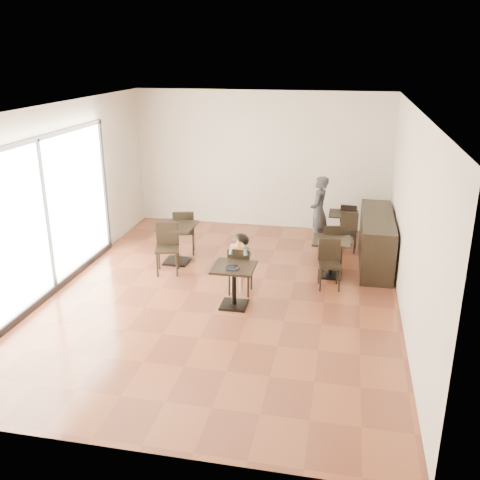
% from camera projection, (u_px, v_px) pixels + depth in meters
% --- Properties ---
extents(floor, '(6.00, 8.00, 0.01)m').
position_uv_depth(floor, '(223.00, 294.00, 9.41)').
color(floor, brown).
rests_on(floor, ground).
extents(ceiling, '(6.00, 8.00, 0.01)m').
position_uv_depth(ceiling, '(221.00, 108.00, 8.33)').
color(ceiling, silver).
rests_on(ceiling, floor).
extents(wall_back, '(6.00, 0.01, 3.20)m').
position_uv_depth(wall_back, '(261.00, 160.00, 12.56)').
color(wall_back, beige).
rests_on(wall_back, floor).
extents(wall_front, '(6.00, 0.01, 3.20)m').
position_uv_depth(wall_front, '(128.00, 318.00, 5.18)').
color(wall_front, beige).
rests_on(wall_front, floor).
extents(wall_left, '(0.01, 8.00, 3.20)m').
position_uv_depth(wall_left, '(57.00, 197.00, 9.43)').
color(wall_left, beige).
rests_on(wall_left, floor).
extents(wall_right, '(0.01, 8.00, 3.20)m').
position_uv_depth(wall_right, '(410.00, 217.00, 8.31)').
color(wall_right, beige).
rests_on(wall_right, floor).
extents(storefront_window, '(0.04, 4.50, 2.60)m').
position_uv_depth(storefront_window, '(45.00, 216.00, 9.03)').
color(storefront_window, white).
rests_on(storefront_window, floor).
extents(child_table, '(0.68, 0.68, 0.72)m').
position_uv_depth(child_table, '(234.00, 286.00, 8.84)').
color(child_table, black).
rests_on(child_table, floor).
extents(child_chair, '(0.39, 0.39, 0.87)m').
position_uv_depth(child_chair, '(241.00, 270.00, 9.32)').
color(child_chair, black).
rests_on(child_chair, floor).
extents(child, '(0.39, 0.55, 1.09)m').
position_uv_depth(child, '(241.00, 264.00, 9.29)').
color(child, slate).
rests_on(child, child_chair).
extents(plate, '(0.24, 0.24, 0.01)m').
position_uv_depth(plate, '(233.00, 268.00, 8.62)').
color(plate, black).
rests_on(plate, child_table).
extents(pizza_slice, '(0.25, 0.19, 0.06)m').
position_uv_depth(pizza_slice, '(238.00, 246.00, 8.98)').
color(pizza_slice, tan).
rests_on(pizza_slice, child).
extents(adult_patron, '(0.42, 0.59, 1.53)m').
position_uv_depth(adult_patron, '(319.00, 211.00, 11.52)').
color(adult_patron, '#323136').
rests_on(adult_patron, floor).
extents(cafe_table_mid, '(0.78, 0.78, 0.73)m').
position_uv_depth(cafe_table_mid, '(331.00, 258.00, 10.04)').
color(cafe_table_mid, black).
rests_on(cafe_table_mid, floor).
extents(cafe_table_left, '(0.91, 0.91, 0.79)m').
position_uv_depth(cafe_table_left, '(176.00, 244.00, 10.67)').
color(cafe_table_left, black).
rests_on(cafe_table_left, floor).
extents(cafe_table_back, '(0.69, 0.69, 0.67)m').
position_uv_depth(cafe_table_back, '(343.00, 227.00, 11.84)').
color(cafe_table_back, black).
rests_on(cafe_table_back, floor).
extents(chair_mid_a, '(0.45, 0.45, 0.87)m').
position_uv_depth(chair_mid_a, '(332.00, 244.00, 10.52)').
color(chair_mid_a, black).
rests_on(chair_mid_a, floor).
extents(chair_mid_b, '(0.45, 0.45, 0.87)m').
position_uv_depth(chair_mid_b, '(330.00, 265.00, 9.51)').
color(chair_mid_b, black).
rests_on(chair_mid_b, floor).
extents(chair_left_a, '(0.52, 0.52, 0.96)m').
position_uv_depth(chair_left_a, '(184.00, 231.00, 11.15)').
color(chair_left_a, black).
rests_on(chair_left_a, floor).
extents(chair_left_b, '(0.52, 0.52, 0.96)m').
position_uv_depth(chair_left_b, '(167.00, 249.00, 10.14)').
color(chair_left_b, black).
rests_on(chair_left_b, floor).
extents(chair_back_a, '(0.39, 0.39, 0.80)m').
position_uv_depth(chair_back_a, '(349.00, 220.00, 12.11)').
color(chair_back_a, black).
rests_on(chair_back_a, floor).
extents(chair_back_b, '(0.39, 0.39, 0.80)m').
position_uv_depth(chair_back_b, '(348.00, 233.00, 11.29)').
color(chair_back_b, black).
rests_on(chair_back_b, floor).
extents(service_counter, '(0.60, 2.40, 1.00)m').
position_uv_depth(service_counter, '(376.00, 240.00, 10.59)').
color(service_counter, black).
rests_on(service_counter, floor).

